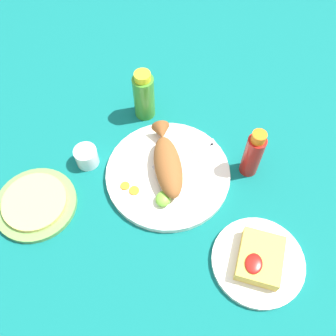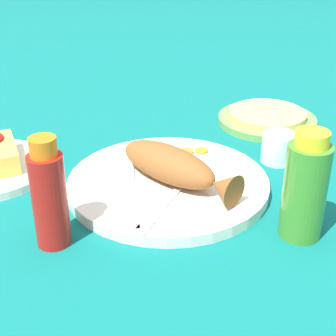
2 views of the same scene
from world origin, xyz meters
name	(u,v)px [view 1 (image 1 of 2)]	position (x,y,z in m)	size (l,w,h in m)	color
ground_plane	(168,175)	(0.00, 0.00, 0.00)	(4.00, 4.00, 0.00)	#0C605B
main_plate	(168,174)	(0.00, 0.00, 0.01)	(0.32, 0.32, 0.02)	white
fried_fish	(167,162)	(-0.01, -0.01, 0.05)	(0.23, 0.15, 0.06)	brown
fork_near	(189,152)	(-0.07, 0.04, 0.02)	(0.14, 0.14, 0.00)	silver
fork_far	(200,165)	(-0.04, 0.07, 0.02)	(0.18, 0.07, 0.00)	silver
carrot_slice_near	(125,186)	(0.07, -0.09, 0.02)	(0.02, 0.02, 0.00)	orange
carrot_slice_mid	(134,191)	(0.08, -0.07, 0.02)	(0.03, 0.03, 0.00)	orange
lime_wedge_main	(163,199)	(0.08, 0.01, 0.03)	(0.04, 0.04, 0.02)	#6BB233
hot_sauce_bottle_red	(253,154)	(-0.08, 0.20, 0.07)	(0.05, 0.05, 0.16)	#B21914
hot_sauce_bottle_green	(144,96)	(-0.19, -0.12, 0.07)	(0.06, 0.06, 0.16)	#3D8428
salt_cup	(87,157)	(0.02, -0.22, 0.02)	(0.06, 0.06, 0.05)	silver
side_plate_fries	(258,262)	(0.17, 0.26, 0.01)	(0.21, 0.21, 0.01)	white
fries_pile	(260,258)	(0.17, 0.26, 0.03)	(0.12, 0.10, 0.04)	gold
tortilla_plate	(36,204)	(0.18, -0.29, 0.01)	(0.20, 0.20, 0.01)	#6B9E4C
tortilla_stack	(34,202)	(0.18, -0.29, 0.02)	(0.16, 0.16, 0.01)	#E0C666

